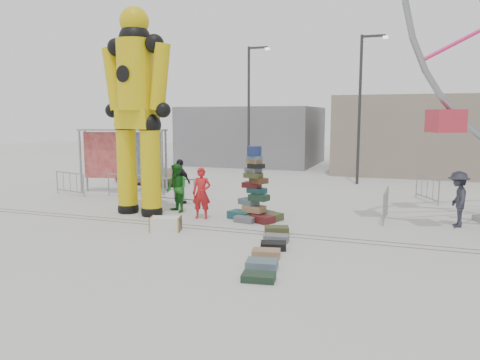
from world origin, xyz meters
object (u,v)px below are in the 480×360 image
(barricade_wheel_front, at_px, (386,205))
(lamp_post_right, at_px, (362,102))
(crash_test_dummy, at_px, (137,104))
(pedestrian_green, at_px, (177,188))
(pedestrian_red, at_px, (202,193))
(banner_scaffold, at_px, (123,145))
(barricade_dummy_b, at_px, (127,185))
(lamp_post_left, at_px, (250,104))
(barricade_dummy_c, at_px, (174,190))
(barricade_wheel_back, at_px, (427,189))
(pedestrian_grey, at_px, (458,199))
(suitcase_tower, at_px, (255,199))
(parked_suv, at_px, (149,172))
(pedestrian_black, at_px, (180,182))
(barricade_dummy_a, at_px, (70,183))
(steamer_trunk, at_px, (166,224))

(barricade_wheel_front, bearing_deg, lamp_post_right, 12.86)
(crash_test_dummy, bearing_deg, pedestrian_green, 43.99)
(pedestrian_red, bearing_deg, banner_scaffold, 136.34)
(barricade_dummy_b, bearing_deg, banner_scaffold, 129.39)
(lamp_post_left, distance_m, barricade_wheel_front, 14.54)
(barricade_dummy_c, relative_size, barricade_wheel_back, 1.00)
(barricade_dummy_c, xyz_separation_m, pedestrian_grey, (11.13, -0.74, 0.40))
(barricade_dummy_b, xyz_separation_m, barricade_dummy_c, (2.73, -0.54, 0.00))
(suitcase_tower, height_order, crash_test_dummy, crash_test_dummy)
(lamp_post_left, xyz_separation_m, pedestrian_red, (2.45, -12.89, -3.54))
(barricade_dummy_b, bearing_deg, lamp_post_right, 38.60)
(barricade_dummy_c, height_order, parked_suv, parked_suv)
(pedestrian_black, bearing_deg, pedestrian_grey, -164.61)
(pedestrian_red, distance_m, parked_suv, 9.72)
(barricade_dummy_a, distance_m, pedestrian_red, 8.49)
(barricade_dummy_c, bearing_deg, barricade_dummy_b, 172.38)
(barricade_dummy_a, bearing_deg, suitcase_tower, 2.06)
(barricade_dummy_a, distance_m, barricade_wheel_back, 16.40)
(lamp_post_right, relative_size, suitcase_tower, 2.99)
(barricade_dummy_a, height_order, pedestrian_red, pedestrian_red)
(lamp_post_left, xyz_separation_m, suitcase_tower, (4.32, -12.38, -3.73))
(steamer_trunk, xyz_separation_m, barricade_dummy_a, (-7.72, 4.76, 0.32))
(suitcase_tower, distance_m, pedestrian_grey, 6.93)
(barricade_dummy_a, height_order, parked_suv, parked_suv)
(crash_test_dummy, xyz_separation_m, barricade_wheel_back, (10.46, 6.55, -3.62))
(barricade_dummy_b, relative_size, barricade_dummy_c, 1.00)
(lamp_post_right, height_order, steamer_trunk, lamp_post_right)
(pedestrian_grey, bearing_deg, barricade_wheel_back, -174.36)
(barricade_wheel_front, bearing_deg, steamer_trunk, 123.00)
(crash_test_dummy, bearing_deg, pedestrian_black, 87.84)
(pedestrian_grey, relative_size, parked_suv, 0.43)
(steamer_trunk, bearing_deg, lamp_post_left, 81.72)
(suitcase_tower, relative_size, pedestrian_black, 1.39)
(lamp_post_left, distance_m, pedestrian_black, 11.09)
(lamp_post_left, height_order, barricade_wheel_front, lamp_post_left)
(barricade_wheel_front, bearing_deg, banner_scaffold, 82.21)
(barricade_dummy_c, bearing_deg, pedestrian_red, -42.17)
(pedestrian_grey, bearing_deg, pedestrian_red, -82.24)
(lamp_post_left, relative_size, barricade_dummy_b, 4.00)
(barricade_wheel_front, xyz_separation_m, barricade_wheel_back, (1.55, 4.49, 0.00))
(lamp_post_left, distance_m, crash_test_dummy, 12.97)
(suitcase_tower, xyz_separation_m, pedestrian_green, (-3.27, 0.24, 0.20))
(crash_test_dummy, xyz_separation_m, pedestrian_grey, (11.25, 1.85, -3.22))
(barricade_wheel_front, relative_size, parked_suv, 0.45)
(pedestrian_green, xyz_separation_m, pedestrian_black, (-0.68, 1.63, 0.01))
(barricade_wheel_front, bearing_deg, lamp_post_left, 40.36)
(pedestrian_grey, bearing_deg, pedestrian_black, -97.02)
(crash_test_dummy, relative_size, barricade_wheel_back, 3.96)
(barricade_dummy_b, height_order, parked_suv, parked_suv)
(crash_test_dummy, height_order, parked_suv, crash_test_dummy)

